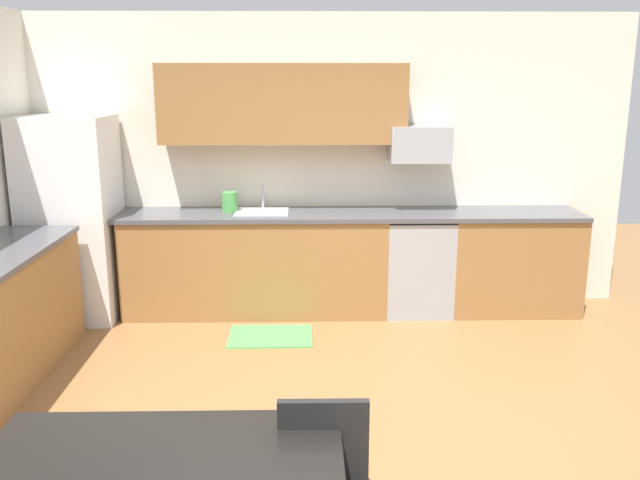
# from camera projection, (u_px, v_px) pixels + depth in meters

# --- Properties ---
(ground_plane) EXTENTS (12.00, 12.00, 0.00)m
(ground_plane) POSITION_uv_depth(u_px,v_px,m) (324.00, 439.00, 4.09)
(ground_plane) COLOR olive
(wall_back) EXTENTS (5.80, 0.10, 2.70)m
(wall_back) POSITION_uv_depth(u_px,v_px,m) (316.00, 162.00, 6.34)
(wall_back) COLOR silver
(wall_back) RESTS_ON ground
(cabinet_run_back) EXTENTS (2.38, 0.60, 0.90)m
(cabinet_run_back) POSITION_uv_depth(u_px,v_px,m) (256.00, 265.00, 6.20)
(cabinet_run_back) COLOR olive
(cabinet_run_back) RESTS_ON ground
(cabinet_run_back_right) EXTENTS (1.17, 0.60, 0.90)m
(cabinet_run_back_right) POSITION_uv_depth(u_px,v_px,m) (512.00, 263.00, 6.25)
(cabinet_run_back_right) COLOR olive
(cabinet_run_back_right) RESTS_ON ground
(countertop_back) EXTENTS (4.80, 0.64, 0.04)m
(countertop_back) POSITION_uv_depth(u_px,v_px,m) (317.00, 214.00, 6.10)
(countertop_back) COLOR #4C4C51
(countertop_back) RESTS_ON cabinet_run_back
(upper_cabinets_back) EXTENTS (2.20, 0.34, 0.70)m
(upper_cabinets_back) POSITION_uv_depth(u_px,v_px,m) (283.00, 104.00, 5.99)
(upper_cabinets_back) COLOR olive
(refrigerator) EXTENTS (0.76, 0.70, 1.81)m
(refrigerator) POSITION_uv_depth(u_px,v_px,m) (72.00, 219.00, 5.98)
(refrigerator) COLOR white
(refrigerator) RESTS_ON ground
(oven_range) EXTENTS (0.60, 0.60, 0.91)m
(oven_range) POSITION_uv_depth(u_px,v_px,m) (417.00, 263.00, 6.23)
(oven_range) COLOR #999BA0
(oven_range) RESTS_ON ground
(microwave) EXTENTS (0.54, 0.36, 0.32)m
(microwave) POSITION_uv_depth(u_px,v_px,m) (419.00, 144.00, 6.07)
(microwave) COLOR #9EA0A5
(sink_basin) EXTENTS (0.48, 0.40, 0.14)m
(sink_basin) POSITION_uv_depth(u_px,v_px,m) (262.00, 219.00, 6.10)
(sink_basin) COLOR #A5A8AD
(sink_basin) RESTS_ON countertop_back
(sink_faucet) EXTENTS (0.02, 0.02, 0.24)m
(sink_faucet) POSITION_uv_depth(u_px,v_px,m) (263.00, 198.00, 6.24)
(sink_faucet) COLOR #B2B5BA
(sink_faucet) RESTS_ON countertop_back
(floor_mat) EXTENTS (0.70, 0.50, 0.01)m
(floor_mat) POSITION_uv_depth(u_px,v_px,m) (271.00, 336.00, 5.68)
(floor_mat) COLOR #4CA54C
(floor_mat) RESTS_ON ground
(kettle) EXTENTS (0.14, 0.14, 0.20)m
(kettle) POSITION_uv_depth(u_px,v_px,m) (230.00, 203.00, 6.11)
(kettle) COLOR #4CA54C
(kettle) RESTS_ON countertop_back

